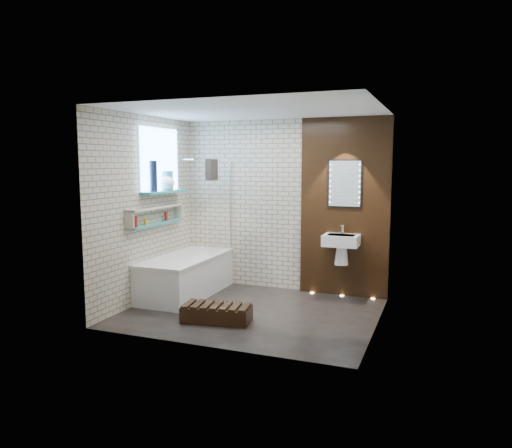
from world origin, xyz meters
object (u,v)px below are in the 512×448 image
at_px(bathtub, 186,275).
at_px(led_mirror, 345,184).
at_px(walnut_step, 217,314).
at_px(washbasin, 341,244).
at_px(bath_screen, 220,207).

relative_size(bathtub, led_mirror, 2.49).
bearing_deg(walnut_step, washbasin, 52.42).
xyz_separation_m(bathtub, bath_screen, (0.35, 0.44, 0.99)).
bearing_deg(led_mirror, bathtub, -160.22).
relative_size(led_mirror, walnut_step, 0.83).
relative_size(bath_screen, washbasin, 2.41).
bearing_deg(washbasin, bath_screen, -174.22).
bearing_deg(bath_screen, washbasin, 5.78).
height_order(bath_screen, walnut_step, bath_screen).
bearing_deg(walnut_step, led_mirror, 55.02).
xyz_separation_m(bath_screen, washbasin, (1.82, 0.18, -0.49)).
relative_size(bath_screen, walnut_step, 1.66).
distance_m(bath_screen, washbasin, 1.89).
bearing_deg(washbasin, led_mirror, 90.00).
bearing_deg(washbasin, bathtub, -163.99).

